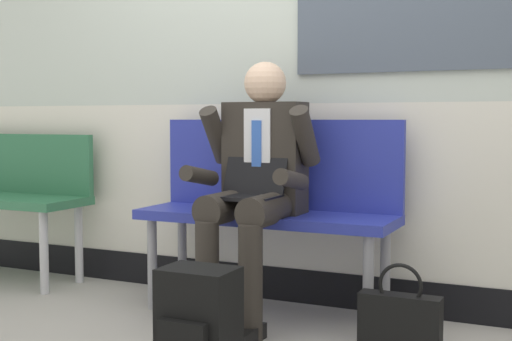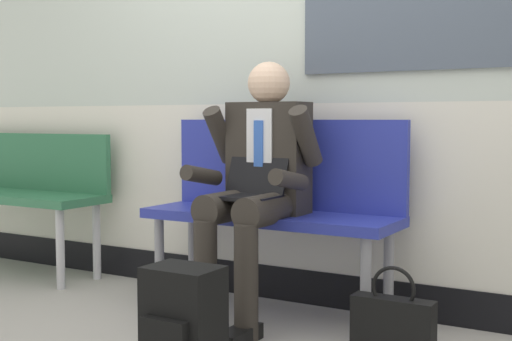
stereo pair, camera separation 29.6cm
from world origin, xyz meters
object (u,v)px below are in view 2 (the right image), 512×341
bench_empty (22,187)px  handbag (393,327)px  backpack (182,324)px  bench_with_person (276,198)px  person_seated (256,181)px

bench_empty → handbag: size_ratio=3.27×
backpack → handbag: (0.63, 0.60, -0.07)m
bench_with_person → bench_empty: bearing=-179.7°
backpack → handbag: size_ratio=1.10×
bench_with_person → person_seated: 0.23m
bench_empty → backpack: bearing=-26.0°
bench_with_person → handbag: size_ratio=3.34×
bench_with_person → backpack: bearing=-82.3°
person_seated → backpack: size_ratio=2.95×
handbag → backpack: bearing=-136.5°
person_seated → backpack: bearing=-80.3°
handbag → bench_with_person: bearing=152.9°
person_seated → bench_empty: bearing=174.0°
person_seated → backpack: (0.13, -0.78, -0.48)m
person_seated → bench_with_person: bearing=90.0°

